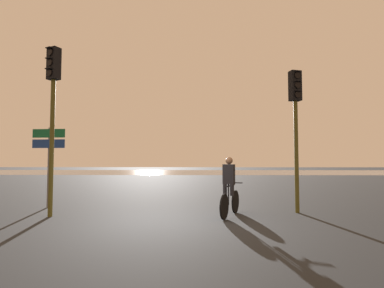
% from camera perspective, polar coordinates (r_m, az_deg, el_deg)
% --- Properties ---
extents(ground_plane, '(120.00, 120.00, 0.00)m').
position_cam_1_polar(ground_plane, '(7.47, -4.96, -14.92)').
color(ground_plane, black).
extents(water_strip, '(80.00, 16.00, 0.01)m').
position_cam_1_polar(water_strip, '(39.23, 0.25, -5.37)').
color(water_strip, slate).
rests_on(water_strip, ground).
extents(traffic_light_near_right, '(0.37, 0.39, 4.20)m').
position_cam_1_polar(traffic_light_near_right, '(9.46, 19.14, 5.58)').
color(traffic_light_near_right, '#4C4719').
rests_on(traffic_light_near_right, ground).
extents(traffic_light_near_left, '(0.39, 0.41, 4.67)m').
position_cam_1_polar(traffic_light_near_left, '(9.23, -24.99, 7.83)').
color(traffic_light_near_left, '#4C4719').
rests_on(traffic_light_near_left, ground).
extents(direction_sign_post, '(1.10, 0.15, 2.60)m').
position_cam_1_polar(direction_sign_post, '(10.82, -25.63, -1.41)').
color(direction_sign_post, slate).
rests_on(direction_sign_post, ground).
extents(cyclist, '(0.75, 1.59, 1.62)m').
position_cam_1_polar(cyclist, '(8.30, 7.12, -8.00)').
color(cyclist, black).
rests_on(cyclist, ground).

